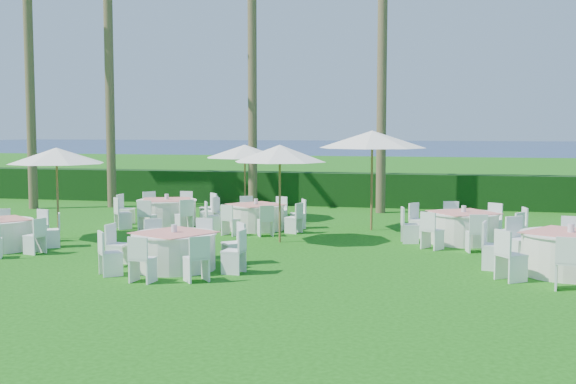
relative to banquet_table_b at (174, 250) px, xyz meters
name	(u,v)px	position (x,y,z in m)	size (l,w,h in m)	color
ground	(244,266)	(1.24, 0.65, -0.39)	(120.00, 120.00, 0.00)	#16500D
hedge	(339,189)	(1.24, 12.65, 0.21)	(34.00, 1.00, 1.20)	black
ocean	(432,147)	(1.24, 102.65, -0.39)	(260.00, 260.00, 0.00)	#081552
banquet_table_b	(174,250)	(0.00, 0.00, 0.00)	(2.96, 2.96, 0.90)	white
banquet_table_c	(570,252)	(7.59, 1.25, 0.04)	(3.29, 3.29, 0.99)	white
banquet_table_d	(167,212)	(-2.73, 6.08, 0.01)	(3.01, 3.01, 0.92)	white
banquet_table_e	(256,216)	(0.02, 5.83, -0.02)	(2.79, 2.79, 0.87)	white
banquet_table_f	(463,227)	(5.62, 4.76, 0.01)	(3.04, 3.04, 0.92)	white
umbrella_a	(56,156)	(-4.44, 3.10, 1.73)	(2.44, 2.44, 2.32)	brown
umbrella_b	(280,153)	(1.20, 3.84, 1.80)	(2.31, 2.31, 2.41)	brown
umbrella_c	(245,151)	(-0.94, 7.98, 1.72)	(2.46, 2.46, 2.31)	brown
umbrella_d	(372,139)	(3.15, 6.49, 2.12)	(2.94, 2.94, 2.75)	brown
palm_a	(109,57)	(-6.62, 10.27, 4.94)	(4.40, 4.00, 9.73)	brown
palm_b	(252,55)	(-1.73, 11.54, 5.02)	(4.40, 3.98, 9.88)	brown
palm_c	(382,40)	(2.95, 10.74, 5.31)	(4.35, 4.28, 10.46)	brown
palm_f	(29,67)	(-9.07, 9.18, 4.53)	(4.39, 4.20, 8.93)	brown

